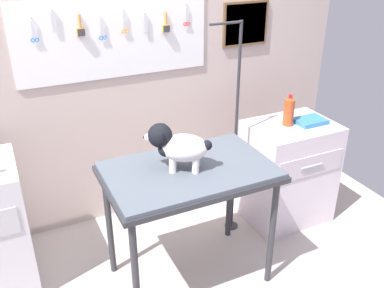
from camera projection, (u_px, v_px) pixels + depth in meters
rear_wall_panel at (120, 84)px, 3.32m from camera, size 4.00×0.11×2.30m
grooming_table at (189, 180)px, 2.72m from camera, size 1.08×0.69×0.89m
grooming_arm at (234, 142)px, 3.23m from camera, size 0.30×0.11×1.70m
dog at (177, 146)px, 2.61m from camera, size 0.40×0.31×0.30m
cabinet_right at (288, 172)px, 3.55m from camera, size 0.68×0.54×0.86m
soda_bottle at (289, 111)px, 3.30m from camera, size 0.08×0.08×0.25m
supply_tray at (310, 121)px, 3.38m from camera, size 0.24×0.18×0.04m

